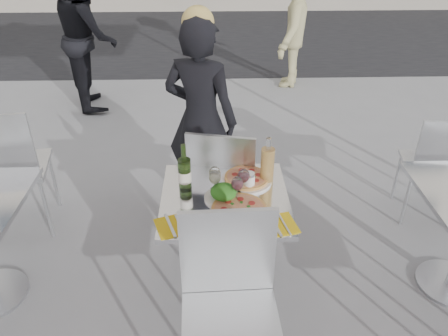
{
  "coord_description": "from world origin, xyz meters",
  "views": [
    {
      "loc": [
        -0.07,
        -2.02,
        2.18
      ],
      "look_at": [
        0.0,
        0.15,
        0.85
      ],
      "focal_mm": 35.0,
      "sensor_mm": 36.0,
      "label": 1
    }
  ],
  "objects_px": {
    "wineglass_red_a": "(237,184)",
    "napkin_right": "(278,224)",
    "side_chair_rfar": "(438,162)",
    "wine_bottle": "(185,173)",
    "wineglass_red_b": "(244,177)",
    "carafe": "(267,164)",
    "woman_diner": "(201,120)",
    "pizza_near": "(239,210)",
    "pedestrian_a": "(87,36)",
    "sugar_shaker": "(249,181)",
    "chair_near": "(230,296)",
    "wineglass_white_a": "(215,178)",
    "main_table": "(225,226)",
    "pizza_far": "(246,179)",
    "napkin_left": "(174,225)",
    "side_chair_lfar": "(8,164)",
    "chair_far": "(224,180)",
    "pedestrian_b": "(290,25)",
    "wineglass_white_b": "(215,174)",
    "salad_plate": "(224,193)"
  },
  "relations": [
    {
      "from": "wineglass_red_a",
      "to": "napkin_right",
      "type": "relative_size",
      "value": 0.74
    },
    {
      "from": "side_chair_rfar",
      "to": "wine_bottle",
      "type": "relative_size",
      "value": 3.09
    },
    {
      "from": "wineglass_red_b",
      "to": "napkin_right",
      "type": "relative_size",
      "value": 0.74
    },
    {
      "from": "carafe",
      "to": "napkin_right",
      "type": "bearing_deg",
      "value": -87.81
    },
    {
      "from": "wineglass_red_a",
      "to": "woman_diner",
      "type": "bearing_deg",
      "value": 102.22
    },
    {
      "from": "napkin_right",
      "to": "pizza_near",
      "type": "bearing_deg",
      "value": 135.65
    },
    {
      "from": "pedestrian_a",
      "to": "sugar_shaker",
      "type": "bearing_deg",
      "value": -169.96
    },
    {
      "from": "chair_near",
      "to": "wineglass_white_a",
      "type": "xyz_separation_m",
      "value": [
        -0.06,
        0.62,
        0.26
      ]
    },
    {
      "from": "main_table",
      "to": "pizza_far",
      "type": "relative_size",
      "value": 2.48
    },
    {
      "from": "side_chair_rfar",
      "to": "pizza_far",
      "type": "xyz_separation_m",
      "value": [
        -1.46,
        -0.54,
        0.23
      ]
    },
    {
      "from": "chair_near",
      "to": "carafe",
      "type": "distance_m",
      "value": 0.83
    },
    {
      "from": "side_chair_rfar",
      "to": "wineglass_white_a",
      "type": "xyz_separation_m",
      "value": [
        -1.65,
        -0.67,
        0.32
      ]
    },
    {
      "from": "side_chair_rfar",
      "to": "napkin_left",
      "type": "relative_size",
      "value": 3.98
    },
    {
      "from": "side_chair_lfar",
      "to": "pizza_near",
      "type": "bearing_deg",
      "value": 144.37
    },
    {
      "from": "napkin_right",
      "to": "chair_far",
      "type": "bearing_deg",
      "value": 98.13
    },
    {
      "from": "wineglass_red_a",
      "to": "wine_bottle",
      "type": "bearing_deg",
      "value": 157.43
    },
    {
      "from": "chair_near",
      "to": "side_chair_rfar",
      "type": "bearing_deg",
      "value": 36.76
    },
    {
      "from": "main_table",
      "to": "napkin_right",
      "type": "xyz_separation_m",
      "value": [
        0.27,
        -0.26,
        0.21
      ]
    },
    {
      "from": "pedestrian_b",
      "to": "wineglass_white_a",
      "type": "bearing_deg",
      "value": 1.41
    },
    {
      "from": "pedestrian_b",
      "to": "chair_near",
      "type": "bearing_deg",
      "value": 4.26
    },
    {
      "from": "napkin_left",
      "to": "pizza_far",
      "type": "bearing_deg",
      "value": 26.46
    },
    {
      "from": "chair_near",
      "to": "napkin_left",
      "type": "relative_size",
      "value": 4.39
    },
    {
      "from": "wineglass_white_b",
      "to": "napkin_left",
      "type": "xyz_separation_m",
      "value": [
        -0.22,
        -0.32,
        -0.11
      ]
    },
    {
      "from": "pedestrian_a",
      "to": "wineglass_white_a",
      "type": "relative_size",
      "value": 10.65
    },
    {
      "from": "wineglass_red_b",
      "to": "wineglass_white_b",
      "type": "bearing_deg",
      "value": 168.92
    },
    {
      "from": "side_chair_lfar",
      "to": "wineglass_white_b",
      "type": "relative_size",
      "value": 6.57
    },
    {
      "from": "main_table",
      "to": "pedestrian_a",
      "type": "height_order",
      "value": "pedestrian_a"
    },
    {
      "from": "carafe",
      "to": "side_chair_lfar",
      "type": "bearing_deg",
      "value": 164.48
    },
    {
      "from": "wine_bottle",
      "to": "wineglass_red_b",
      "type": "bearing_deg",
      "value": -7.46
    },
    {
      "from": "sugar_shaker",
      "to": "wineglass_red_b",
      "type": "distance_m",
      "value": 0.08
    },
    {
      "from": "chair_far",
      "to": "napkin_right",
      "type": "xyz_separation_m",
      "value": [
        0.26,
        -0.71,
        0.18
      ]
    },
    {
      "from": "chair_far",
      "to": "carafe",
      "type": "height_order",
      "value": "carafe"
    },
    {
      "from": "woman_diner",
      "to": "napkin_right",
      "type": "height_order",
      "value": "woman_diner"
    },
    {
      "from": "salad_plate",
      "to": "napkin_right",
      "type": "xyz_separation_m",
      "value": [
        0.28,
        -0.25,
        -0.03
      ]
    },
    {
      "from": "salad_plate",
      "to": "napkin_right",
      "type": "relative_size",
      "value": 1.03
    },
    {
      "from": "side_chair_rfar",
      "to": "wineglass_white_b",
      "type": "distance_m",
      "value": 1.8
    },
    {
      "from": "side_chair_rfar",
      "to": "main_table",
      "type": "bearing_deg",
      "value": 33.24
    },
    {
      "from": "pizza_near",
      "to": "wineglass_white_b",
      "type": "height_order",
      "value": "wineglass_white_b"
    },
    {
      "from": "pedestrian_b",
      "to": "wineglass_white_b",
      "type": "height_order",
      "value": "pedestrian_b"
    },
    {
      "from": "napkin_left",
      "to": "wine_bottle",
      "type": "bearing_deg",
      "value": 63.27
    },
    {
      "from": "wineglass_red_a",
      "to": "pedestrian_b",
      "type": "bearing_deg",
      "value": 76.55
    },
    {
      "from": "pizza_near",
      "to": "wineglass_red_b",
      "type": "bearing_deg",
      "value": 79.07
    },
    {
      "from": "pizza_near",
      "to": "carafe",
      "type": "relative_size",
      "value": 1.05
    },
    {
      "from": "wine_bottle",
      "to": "pedestrian_b",
      "type": "bearing_deg",
      "value": 71.91
    },
    {
      "from": "side_chair_lfar",
      "to": "napkin_left",
      "type": "xyz_separation_m",
      "value": [
        1.23,
        -0.89,
        0.14
      ]
    },
    {
      "from": "carafe",
      "to": "salad_plate",
      "type": "bearing_deg",
      "value": -147.19
    },
    {
      "from": "pizza_near",
      "to": "wineglass_red_b",
      "type": "relative_size",
      "value": 1.93
    },
    {
      "from": "main_table",
      "to": "woman_diner",
      "type": "relative_size",
      "value": 0.48
    },
    {
      "from": "pizza_near",
      "to": "carafe",
      "type": "bearing_deg",
      "value": 58.13
    },
    {
      "from": "side_chair_rfar",
      "to": "salad_plate",
      "type": "distance_m",
      "value": 1.77
    }
  ]
}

